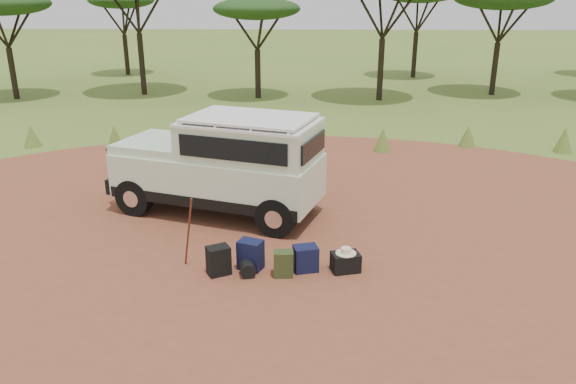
{
  "coord_description": "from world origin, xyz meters",
  "views": [
    {
      "loc": [
        0.47,
        -9.87,
        5.1
      ],
      "look_at": [
        0.08,
        1.5,
        1.0
      ],
      "focal_mm": 35.0,
      "sensor_mm": 36.0,
      "label": 1
    }
  ],
  "objects_px": {
    "backpack_olive": "(283,264)",
    "backpack_black": "(219,261)",
    "safari_vehicle": "(224,167)",
    "hard_case": "(346,262)",
    "backpack_navy": "(251,255)",
    "walking_staff": "(188,232)",
    "duffel_navy": "(306,259)"
  },
  "relations": [
    {
      "from": "backpack_black",
      "to": "hard_case",
      "type": "bearing_deg",
      "value": -23.21
    },
    {
      "from": "walking_staff",
      "to": "backpack_olive",
      "type": "relative_size",
      "value": 3.08
    },
    {
      "from": "duffel_navy",
      "to": "hard_case",
      "type": "distance_m",
      "value": 0.77
    },
    {
      "from": "safari_vehicle",
      "to": "backpack_navy",
      "type": "relative_size",
      "value": 8.95
    },
    {
      "from": "backpack_navy",
      "to": "hard_case",
      "type": "xyz_separation_m",
      "value": [
        1.83,
        -0.03,
        -0.11
      ]
    },
    {
      "from": "duffel_navy",
      "to": "walking_staff",
      "type": "bearing_deg",
      "value": 164.68
    },
    {
      "from": "backpack_olive",
      "to": "safari_vehicle",
      "type": "bearing_deg",
      "value": 112.53
    },
    {
      "from": "backpack_navy",
      "to": "backpack_olive",
      "type": "relative_size",
      "value": 1.17
    },
    {
      "from": "backpack_navy",
      "to": "backpack_olive",
      "type": "xyz_separation_m",
      "value": [
        0.64,
        -0.27,
        -0.04
      ]
    },
    {
      "from": "duffel_navy",
      "to": "safari_vehicle",
      "type": "bearing_deg",
      "value": 108.84
    },
    {
      "from": "walking_staff",
      "to": "duffel_navy",
      "type": "height_order",
      "value": "walking_staff"
    },
    {
      "from": "duffel_navy",
      "to": "backpack_olive",
      "type": "bearing_deg",
      "value": -165.21
    },
    {
      "from": "backpack_black",
      "to": "hard_case",
      "type": "relative_size",
      "value": 1.08
    },
    {
      "from": "backpack_navy",
      "to": "duffel_navy",
      "type": "height_order",
      "value": "backpack_navy"
    },
    {
      "from": "backpack_navy",
      "to": "backpack_olive",
      "type": "distance_m",
      "value": 0.7
    },
    {
      "from": "safari_vehicle",
      "to": "duffel_navy",
      "type": "xyz_separation_m",
      "value": [
        1.95,
        -2.92,
        -0.92
      ]
    },
    {
      "from": "backpack_black",
      "to": "backpack_olive",
      "type": "relative_size",
      "value": 1.12
    },
    {
      "from": "backpack_olive",
      "to": "backpack_navy",
      "type": "bearing_deg",
      "value": 153.78
    },
    {
      "from": "walking_staff",
      "to": "hard_case",
      "type": "height_order",
      "value": "walking_staff"
    },
    {
      "from": "walking_staff",
      "to": "backpack_olive",
      "type": "bearing_deg",
      "value": -47.82
    },
    {
      "from": "walking_staff",
      "to": "backpack_black",
      "type": "relative_size",
      "value": 2.75
    },
    {
      "from": "backpack_navy",
      "to": "duffel_navy",
      "type": "distance_m",
      "value": 1.06
    },
    {
      "from": "backpack_black",
      "to": "duffel_navy",
      "type": "height_order",
      "value": "backpack_black"
    },
    {
      "from": "backpack_black",
      "to": "backpack_olive",
      "type": "bearing_deg",
      "value": -29.7
    },
    {
      "from": "hard_case",
      "to": "walking_staff",
      "type": "bearing_deg",
      "value": 165.0
    },
    {
      "from": "backpack_olive",
      "to": "backpack_black",
      "type": "bearing_deg",
      "value": 175.01
    },
    {
      "from": "safari_vehicle",
      "to": "walking_staff",
      "type": "relative_size",
      "value": 3.39
    },
    {
      "from": "safari_vehicle",
      "to": "walking_staff",
      "type": "distance_m",
      "value": 2.95
    },
    {
      "from": "walking_staff",
      "to": "duffel_navy",
      "type": "relative_size",
      "value": 3.09
    },
    {
      "from": "hard_case",
      "to": "duffel_navy",
      "type": "bearing_deg",
      "value": 165.52
    },
    {
      "from": "walking_staff",
      "to": "backpack_navy",
      "type": "relative_size",
      "value": 2.64
    },
    {
      "from": "safari_vehicle",
      "to": "backpack_black",
      "type": "distance_m",
      "value": 3.26
    }
  ]
}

